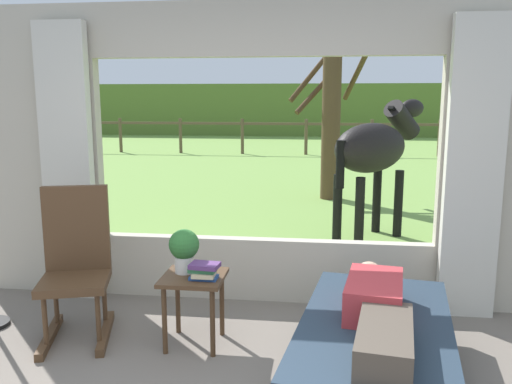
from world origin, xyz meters
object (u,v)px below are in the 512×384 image
reclining_person (377,309)px  potted_plant (184,248)px  recliner_sofa (374,352)px  side_table (194,288)px  horse (375,149)px  book_stack (204,271)px  rocking_chair (76,264)px  pasture_tree (331,118)px

reclining_person → potted_plant: size_ratio=4.49×
recliner_sofa → reclining_person: bearing=-81.5°
side_table → horse: 3.49m
book_stack → recliner_sofa: bearing=-16.8°
reclining_person → horse: bearing=93.7°
reclining_person → rocking_chair: size_ratio=1.28×
book_stack → pasture_tree: pasture_tree is taller
book_stack → horse: 3.48m
potted_plant → pasture_tree: pasture_tree is taller
reclining_person → rocking_chair: (-2.15, 0.53, 0.02)m
recliner_sofa → reclining_person: (0.00, -0.05, 0.30)m
reclining_person → potted_plant: 1.43m
rocking_chair → pasture_tree: bearing=54.9°
pasture_tree → side_table: bearing=-100.2°
reclining_person → pasture_tree: 6.25m
book_stack → horse: horse is taller
side_table → horse: (1.53, 3.05, 0.73)m
side_table → horse: horse is taller
rocking_chair → horse: bearing=34.5°
reclining_person → recliner_sofa: bearing=98.5°
reclining_person → rocking_chair: bearing=174.6°
reclining_person → book_stack: reclining_person is taller
reclining_person → horse: (0.29, 3.51, 0.63)m
potted_plant → reclining_person: bearing=-21.5°
horse → side_table: bearing=-77.7°
potted_plant → pasture_tree: 5.82m
reclining_person → horse: horse is taller
reclining_person → side_table: 1.33m
reclining_person → potted_plant: potted_plant is taller
recliner_sofa → horse: size_ratio=1.05×
recliner_sofa → pasture_tree: pasture_tree is taller
reclining_person → pasture_tree: bearing=100.4°
side_table → book_stack: (0.09, -0.06, 0.16)m
recliner_sofa → reclining_person: 0.31m
side_table → book_stack: size_ratio=2.35×
recliner_sofa → potted_plant: bearing=168.9°
side_table → book_stack: bearing=-34.9°
horse → pasture_tree: pasture_tree is taller
recliner_sofa → side_table: side_table is taller
rocking_chair → horse: size_ratio=0.65×
potted_plant → book_stack: potted_plant is taller
side_table → potted_plant: potted_plant is taller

